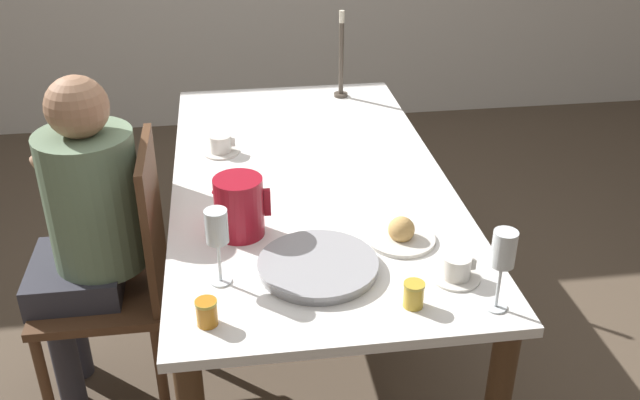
{
  "coord_description": "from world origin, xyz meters",
  "views": [
    {
      "loc": [
        -0.27,
        -2.16,
        1.85
      ],
      "look_at": [
        0.0,
        -0.27,
        0.8
      ],
      "focal_mm": 40.0,
      "sensor_mm": 36.0,
      "label": 1
    }
  ],
  "objects_px": {
    "wine_glass_water": "(217,230)",
    "jam_jar_amber": "(207,311)",
    "teacup_across": "(221,146)",
    "jam_jar_red": "(414,293)",
    "red_pitcher": "(239,206)",
    "chair_person_side": "(123,274)",
    "teacup_near_person": "(456,269)",
    "bread_plate": "(401,234)",
    "candlestick_tall": "(341,63)",
    "serving_tray": "(318,266)",
    "wine_glass_juice": "(503,253)",
    "person_seated": "(86,220)"
  },
  "relations": [
    {
      "from": "teacup_near_person",
      "to": "chair_person_side",
      "type": "bearing_deg",
      "value": 151.76
    },
    {
      "from": "red_pitcher",
      "to": "wine_glass_water",
      "type": "bearing_deg",
      "value": -104.56
    },
    {
      "from": "person_seated",
      "to": "red_pitcher",
      "type": "distance_m",
      "value": 0.56
    },
    {
      "from": "person_seated",
      "to": "jam_jar_red",
      "type": "distance_m",
      "value": 1.12
    },
    {
      "from": "bread_plate",
      "to": "candlestick_tall",
      "type": "distance_m",
      "value": 1.2
    },
    {
      "from": "chair_person_side",
      "to": "jam_jar_amber",
      "type": "bearing_deg",
      "value": -154.23
    },
    {
      "from": "wine_glass_water",
      "to": "candlestick_tall",
      "type": "height_order",
      "value": "candlestick_tall"
    },
    {
      "from": "red_pitcher",
      "to": "serving_tray",
      "type": "xyz_separation_m",
      "value": [
        0.2,
        -0.22,
        -0.08
      ]
    },
    {
      "from": "jam_jar_amber",
      "to": "candlestick_tall",
      "type": "bearing_deg",
      "value": 68.87
    },
    {
      "from": "wine_glass_water",
      "to": "jam_jar_amber",
      "type": "bearing_deg",
      "value": -101.56
    },
    {
      "from": "chair_person_side",
      "to": "wine_glass_water",
      "type": "bearing_deg",
      "value": -143.07
    },
    {
      "from": "teacup_across",
      "to": "jam_jar_red",
      "type": "xyz_separation_m",
      "value": [
        0.46,
        -0.99,
        0.01
      ]
    },
    {
      "from": "wine_glass_juice",
      "to": "person_seated",
      "type": "bearing_deg",
      "value": 148.32
    },
    {
      "from": "candlestick_tall",
      "to": "bread_plate",
      "type": "bearing_deg",
      "value": -91.06
    },
    {
      "from": "jam_jar_red",
      "to": "teacup_near_person",
      "type": "bearing_deg",
      "value": 35.34
    },
    {
      "from": "chair_person_side",
      "to": "jam_jar_amber",
      "type": "distance_m",
      "value": 0.74
    },
    {
      "from": "red_pitcher",
      "to": "wine_glass_water",
      "type": "height_order",
      "value": "wine_glass_water"
    },
    {
      "from": "chair_person_side",
      "to": "wine_glass_water",
      "type": "height_order",
      "value": "wine_glass_water"
    },
    {
      "from": "serving_tray",
      "to": "jam_jar_amber",
      "type": "bearing_deg",
      "value": -147.55
    },
    {
      "from": "person_seated",
      "to": "jam_jar_red",
      "type": "height_order",
      "value": "person_seated"
    },
    {
      "from": "chair_person_side",
      "to": "serving_tray",
      "type": "xyz_separation_m",
      "value": [
        0.6,
        -0.43,
        0.26
      ]
    },
    {
      "from": "red_pitcher",
      "to": "bread_plate",
      "type": "xyz_separation_m",
      "value": [
        0.46,
        -0.11,
        -0.07
      ]
    },
    {
      "from": "person_seated",
      "to": "teacup_across",
      "type": "distance_m",
      "value": 0.56
    },
    {
      "from": "wine_glass_juice",
      "to": "bread_plate",
      "type": "xyz_separation_m",
      "value": [
        -0.16,
        0.34,
        -0.14
      ]
    },
    {
      "from": "red_pitcher",
      "to": "jam_jar_red",
      "type": "distance_m",
      "value": 0.59
    },
    {
      "from": "wine_glass_water",
      "to": "teacup_across",
      "type": "height_order",
      "value": "wine_glass_water"
    },
    {
      "from": "red_pitcher",
      "to": "jam_jar_amber",
      "type": "bearing_deg",
      "value": -103.31
    },
    {
      "from": "chair_person_side",
      "to": "serving_tray",
      "type": "bearing_deg",
      "value": -125.57
    },
    {
      "from": "teacup_near_person",
      "to": "jam_jar_red",
      "type": "relative_size",
      "value": 1.93
    },
    {
      "from": "chair_person_side",
      "to": "teacup_near_person",
      "type": "bearing_deg",
      "value": -118.24
    },
    {
      "from": "teacup_across",
      "to": "person_seated",
      "type": "bearing_deg",
      "value": -142.49
    },
    {
      "from": "teacup_across",
      "to": "candlestick_tall",
      "type": "height_order",
      "value": "candlestick_tall"
    },
    {
      "from": "wine_glass_water",
      "to": "person_seated",
      "type": "bearing_deg",
      "value": 131.78
    },
    {
      "from": "teacup_near_person",
      "to": "jam_jar_amber",
      "type": "bearing_deg",
      "value": -171.16
    },
    {
      "from": "person_seated",
      "to": "jam_jar_amber",
      "type": "relative_size",
      "value": 17.01
    },
    {
      "from": "red_pitcher",
      "to": "teacup_near_person",
      "type": "relative_size",
      "value": 1.37
    },
    {
      "from": "chair_person_side",
      "to": "teacup_near_person",
      "type": "relative_size",
      "value": 7.14
    },
    {
      "from": "chair_person_side",
      "to": "wine_glass_juice",
      "type": "bearing_deg",
      "value": -122.64
    },
    {
      "from": "teacup_across",
      "to": "jam_jar_red",
      "type": "bearing_deg",
      "value": -64.84
    },
    {
      "from": "wine_glass_water",
      "to": "candlestick_tall",
      "type": "bearing_deg",
      "value": 67.7
    },
    {
      "from": "person_seated",
      "to": "bread_plate",
      "type": "bearing_deg",
      "value": -109.75
    },
    {
      "from": "chair_person_side",
      "to": "person_seated",
      "type": "distance_m",
      "value": 0.22
    },
    {
      "from": "serving_tray",
      "to": "jam_jar_red",
      "type": "height_order",
      "value": "jam_jar_red"
    },
    {
      "from": "jam_jar_amber",
      "to": "jam_jar_red",
      "type": "distance_m",
      "value": 0.52
    },
    {
      "from": "teacup_near_person",
      "to": "jam_jar_amber",
      "type": "relative_size",
      "value": 1.93
    },
    {
      "from": "chair_person_side",
      "to": "teacup_across",
      "type": "xyz_separation_m",
      "value": [
        0.35,
        0.37,
        0.28
      ]
    },
    {
      "from": "teacup_across",
      "to": "candlestick_tall",
      "type": "bearing_deg",
      "value": 44.25
    },
    {
      "from": "bread_plate",
      "to": "candlestick_tall",
      "type": "xyz_separation_m",
      "value": [
        0.02,
        1.19,
        0.13
      ]
    },
    {
      "from": "jam_jar_red",
      "to": "candlestick_tall",
      "type": "bearing_deg",
      "value": 87.5
    },
    {
      "from": "wine_glass_juice",
      "to": "serving_tray",
      "type": "xyz_separation_m",
      "value": [
        -0.42,
        0.23,
        -0.15
      ]
    }
  ]
}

